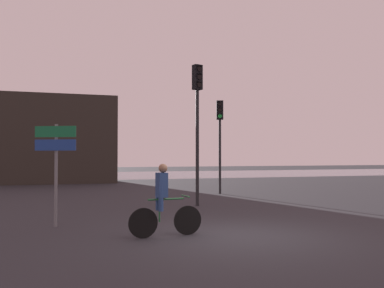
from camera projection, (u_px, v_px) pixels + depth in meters
ground_plane at (238, 236)px, 9.57m from camera, size 120.00×120.00×0.00m
water_strip at (101, 175)px, 39.38m from camera, size 80.00×16.00×0.01m
distant_building at (12, 139)px, 27.91m from camera, size 13.23×4.00×5.76m
traffic_light_center at (197, 109)px, 15.44m from camera, size 0.37×0.39×5.09m
traffic_light_far_right at (220, 129)px, 20.31m from camera, size 0.38×0.40×4.43m
direction_sign_post at (56, 156)px, 10.81m from camera, size 1.00×0.52×2.60m
cyclist at (163, 200)px, 9.50m from camera, size 1.71×0.46×1.62m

